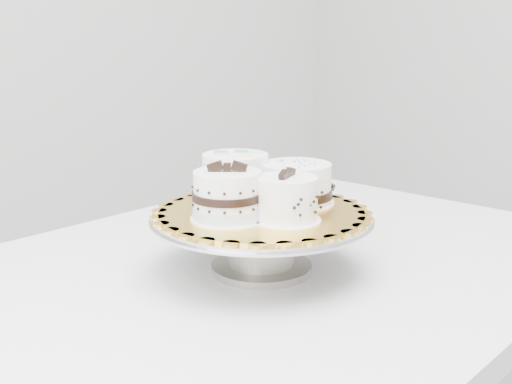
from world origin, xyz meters
TOP-DOWN VIEW (x-y plane):
  - table at (0.10, 0.04)m, footprint 1.42×1.09m
  - cake_stand at (0.11, 0.01)m, footprint 0.36×0.36m
  - cake_board at (0.11, 0.01)m, footprint 0.43×0.43m
  - cake_swirl at (0.11, -0.05)m, footprint 0.13×0.13m
  - cake_banded at (0.04, 0.01)m, footprint 0.14×0.14m
  - cake_dots at (0.11, 0.09)m, footprint 0.14×0.14m
  - cake_ribbon at (0.19, 0.02)m, footprint 0.15×0.15m

SIDE VIEW (x-z plane):
  - table at x=0.10m, z-range 0.30..1.05m
  - cake_stand at x=0.11m, z-range 0.77..0.86m
  - cake_board at x=0.11m, z-range 0.85..0.85m
  - cake_ribbon at x=0.19m, z-range 0.85..0.92m
  - cake_swirl at x=0.11m, z-range 0.84..0.92m
  - cake_banded at x=0.04m, z-range 0.84..0.93m
  - cake_dots at x=0.11m, z-range 0.85..0.93m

